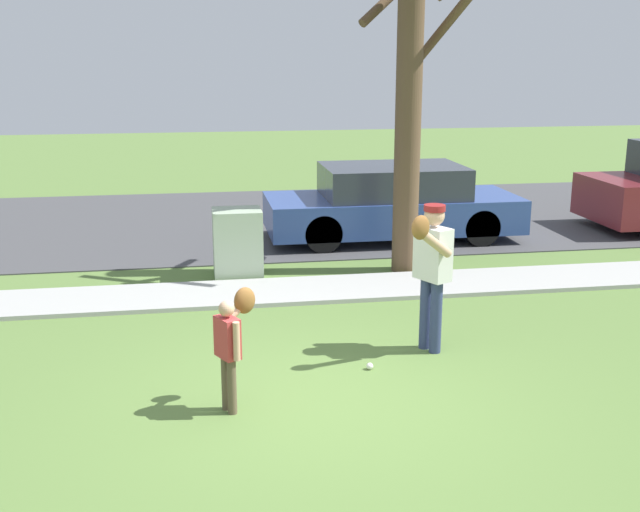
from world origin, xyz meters
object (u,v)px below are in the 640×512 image
person_adult (431,262)px  street_tree_near (410,76)px  baseball (370,366)px  utility_cabinet (238,243)px  parked_wagon_blue (392,203)px  person_child (232,336)px

person_adult → street_tree_near: (0.65, 3.34, 1.90)m
baseball → utility_cabinet: size_ratio=0.07×
street_tree_near → parked_wagon_blue: 3.10m
street_tree_near → parked_wagon_blue: size_ratio=1.24×
person_child → street_tree_near: size_ratio=0.20×
utility_cabinet → street_tree_near: size_ratio=0.18×
baseball → parked_wagon_blue: size_ratio=0.02×
person_adult → baseball: bearing=0.6°
street_tree_near → person_adult: bearing=-101.0°
street_tree_near → baseball: bearing=-110.7°
person_adult → person_child: size_ratio=1.49×
baseball → parked_wagon_blue: parked_wagon_blue is taller
utility_cabinet → street_tree_near: street_tree_near is taller
person_child → baseball: size_ratio=15.22×
baseball → street_tree_near: bearing=69.3°
person_child → parked_wagon_blue: bearing=36.3°
person_adult → parked_wagon_blue: (0.98, 5.41, -0.39)m
person_child → baseball: (1.48, 0.70, -0.68)m
utility_cabinet → street_tree_near: 3.54m
person_child → utility_cabinet: size_ratio=1.10×
parked_wagon_blue → person_adult: bearing=-100.2°
person_child → street_tree_near: bearing=29.6°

